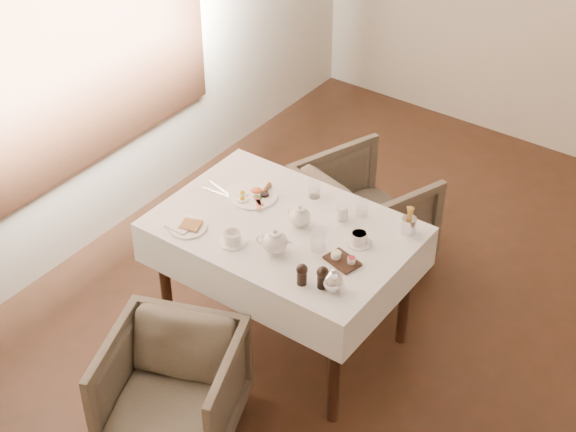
% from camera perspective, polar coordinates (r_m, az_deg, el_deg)
% --- Properties ---
extents(table, '(1.28, 0.88, 0.75)m').
position_cam_1_polar(table, '(4.50, -0.24, -1.83)').
color(table, black).
rests_on(table, ground).
extents(armchair_near, '(0.80, 0.81, 0.57)m').
position_cam_1_polar(armchair_near, '(4.29, -7.49, -11.02)').
color(armchair_near, brown).
rests_on(armchair_near, ground).
extents(armchair_far, '(0.87, 0.88, 0.63)m').
position_cam_1_polar(armchair_far, '(5.28, 4.93, 0.17)').
color(armchair_far, brown).
rests_on(armchair_far, ground).
extents(breakfast_plate, '(0.26, 0.26, 0.03)m').
position_cam_1_polar(breakfast_plate, '(4.64, -2.21, 1.36)').
color(breakfast_plate, white).
rests_on(breakfast_plate, table).
extents(side_plate, '(0.20, 0.19, 0.02)m').
position_cam_1_polar(side_plate, '(4.44, -6.60, -0.69)').
color(side_plate, white).
rests_on(side_plate, table).
extents(teapot_centre, '(0.17, 0.14, 0.12)m').
position_cam_1_polar(teapot_centre, '(4.40, 0.76, 0.04)').
color(teapot_centre, white).
rests_on(teapot_centre, table).
extents(teapot_front, '(0.21, 0.19, 0.14)m').
position_cam_1_polar(teapot_front, '(4.22, -0.85, -1.62)').
color(teapot_front, white).
rests_on(teapot_front, table).
extents(creamer, '(0.07, 0.07, 0.07)m').
position_cam_1_polar(creamer, '(4.46, 3.51, 0.20)').
color(creamer, white).
rests_on(creamer, table).
extents(teacup_near, '(0.13, 0.13, 0.07)m').
position_cam_1_polar(teacup_near, '(4.31, -3.61, -1.43)').
color(teacup_near, white).
rests_on(teacup_near, table).
extents(teacup_far, '(0.13, 0.13, 0.06)m').
position_cam_1_polar(teacup_far, '(4.31, 4.62, -1.47)').
color(teacup_far, white).
rests_on(teacup_far, table).
extents(glass_left, '(0.08, 0.08, 0.09)m').
position_cam_1_polar(glass_left, '(4.61, 1.72, 1.69)').
color(glass_left, silver).
rests_on(glass_left, table).
extents(glass_mid, '(0.07, 0.07, 0.10)m').
position_cam_1_polar(glass_mid, '(4.25, 1.97, -1.64)').
color(glass_mid, silver).
rests_on(glass_mid, table).
extents(glass_right, '(0.07, 0.07, 0.09)m').
position_cam_1_polar(glass_right, '(4.49, 4.81, 0.51)').
color(glass_right, silver).
rests_on(glass_right, table).
extents(condiment_board, '(0.19, 0.15, 0.04)m').
position_cam_1_polar(condiment_board, '(4.20, 3.53, -2.84)').
color(condiment_board, black).
rests_on(condiment_board, table).
extents(pepper_mill_left, '(0.07, 0.07, 0.11)m').
position_cam_1_polar(pepper_mill_left, '(4.05, 0.90, -3.78)').
color(pepper_mill_left, black).
rests_on(pepper_mill_left, table).
extents(pepper_mill_right, '(0.07, 0.07, 0.12)m').
position_cam_1_polar(pepper_mill_right, '(4.03, 2.24, -3.97)').
color(pepper_mill_right, black).
rests_on(pepper_mill_right, table).
extents(silver_pot, '(0.15, 0.14, 0.13)m').
position_cam_1_polar(silver_pot, '(4.01, 2.95, -4.15)').
color(silver_pot, white).
rests_on(silver_pot, table).
extents(fries_cup, '(0.07, 0.07, 0.16)m').
position_cam_1_polar(fries_cup, '(4.38, 7.84, -0.36)').
color(fries_cup, silver).
rests_on(fries_cup, table).
extents(cutlery_fork, '(0.18, 0.06, 0.00)m').
position_cam_1_polar(cutlery_fork, '(4.71, -4.43, 1.79)').
color(cutlery_fork, silver).
rests_on(cutlery_fork, table).
extents(cutlery_knife, '(0.18, 0.03, 0.00)m').
position_cam_1_polar(cutlery_knife, '(4.68, -4.66, 1.54)').
color(cutlery_knife, silver).
rests_on(cutlery_knife, table).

